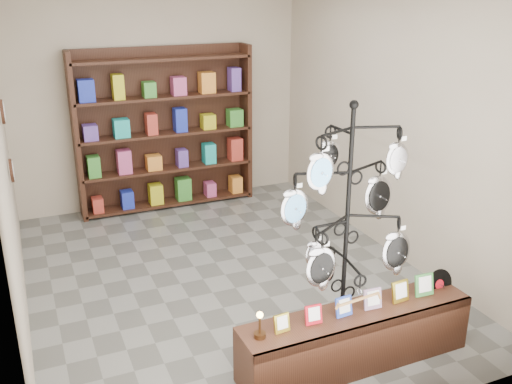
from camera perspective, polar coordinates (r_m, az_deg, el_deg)
ground at (r=6.25m, az=-3.12°, el=-8.26°), size 5.00×5.00×0.00m
room_envelope at (r=5.62m, az=-3.47°, el=8.61°), size 5.00×5.00×5.00m
display_tree at (r=4.53m, az=9.13°, el=-2.36°), size 1.11×0.93×2.17m
front_shelf at (r=4.87m, az=9.97°, el=-14.13°), size 2.00×0.43×0.71m
back_shelving at (r=7.94m, az=-9.05°, el=5.71°), size 2.42×0.36×2.20m
wall_clocks at (r=6.16m, az=-23.65°, el=4.63°), size 0.03×0.24×0.84m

